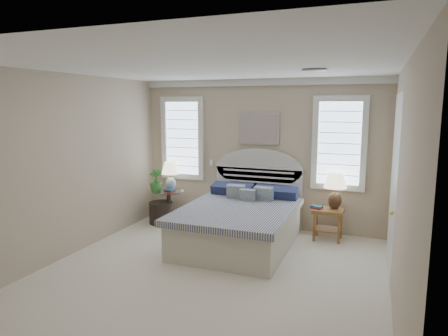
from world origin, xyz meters
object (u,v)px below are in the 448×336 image
nightstand_right (328,217)px  side_table_left (169,203)px  lamp_left (170,173)px  lamp_right (335,186)px  floor_pot (161,213)px  bed (241,220)px

nightstand_right → side_table_left: bearing=-178.1°
lamp_left → lamp_right: bearing=2.3°
floor_pot → lamp_left: (0.15, 0.12, 0.76)m
lamp_left → lamp_right: (3.02, 0.12, -0.06)m
bed → floor_pot: 1.87m
bed → nightstand_right: (1.30, 0.69, 0.00)m
side_table_left → floor_pot: size_ratio=1.39×
floor_pot → lamp_right: bearing=4.3°
bed → side_table_left: bed is taller
lamp_left → nightstand_right: bearing=0.9°
bed → side_table_left: (-1.65, 0.59, 0.00)m
bed → side_table_left: bearing=160.3°
bed → lamp_left: (-1.63, 0.64, 0.58)m
bed → nightstand_right: bed is taller
side_table_left → lamp_left: (0.02, 0.05, 0.58)m
bed → lamp_left: bed is taller
lamp_right → side_table_left: bearing=-176.8°
bed → lamp_right: 1.67m
side_table_left → lamp_right: (3.04, 0.17, 0.52)m
lamp_right → floor_pot: bearing=-175.7°
side_table_left → floor_pot: 0.24m
side_table_left → floor_pot: bearing=-153.6°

